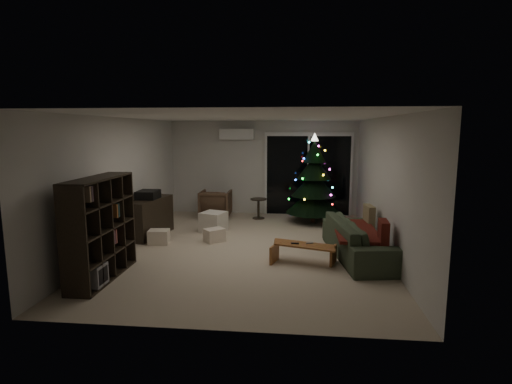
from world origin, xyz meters
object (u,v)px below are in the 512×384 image
(coffee_table, at_px, (304,254))
(sofa, at_px, (361,239))
(bookshelf, at_px, (89,228))
(christmas_tree, at_px, (314,179))
(media_cabinet, at_px, (149,217))
(armchair, at_px, (216,204))

(coffee_table, bearing_deg, sofa, 41.35)
(bookshelf, bearing_deg, coffee_table, 29.93)
(sofa, bearing_deg, bookshelf, 100.39)
(sofa, distance_m, christmas_tree, 2.86)
(bookshelf, height_order, media_cabinet, bookshelf)
(armchair, relative_size, coffee_table, 0.74)
(coffee_table, bearing_deg, armchair, 140.97)
(armchair, distance_m, coffee_table, 4.08)
(sofa, height_order, coffee_table, sofa)
(bookshelf, relative_size, sofa, 0.68)
(media_cabinet, distance_m, sofa, 4.42)
(media_cabinet, bearing_deg, armchair, 71.05)
(media_cabinet, xyz_separation_m, sofa, (4.30, -1.03, -0.07))
(media_cabinet, height_order, coffee_table, media_cabinet)
(media_cabinet, bearing_deg, coffee_table, -14.49)
(armchair, relative_size, sofa, 0.34)
(sofa, height_order, christmas_tree, christmas_tree)
(armchair, bearing_deg, sofa, 136.65)
(armchair, height_order, christmas_tree, christmas_tree)
(media_cabinet, xyz_separation_m, armchair, (1.06, 1.94, -0.05))
(media_cabinet, distance_m, christmas_tree, 3.98)
(bookshelf, distance_m, media_cabinet, 2.51)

